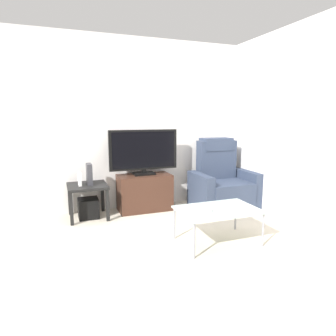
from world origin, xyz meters
name	(u,v)px	position (x,y,z in m)	size (l,w,h in m)	color
ground_plane	(152,231)	(0.00, 0.00, 0.00)	(6.40, 6.40, 0.00)	beige
wall_back	(129,125)	(0.00, 1.13, 1.30)	(6.40, 0.06, 2.60)	silver
wall_side	(279,126)	(1.88, 0.00, 1.30)	(0.06, 4.48, 2.60)	silver
tv_stand	(145,192)	(0.15, 0.86, 0.28)	(0.80, 0.42, 0.55)	#3D2319
television	(144,151)	(0.15, 0.88, 0.91)	(1.05, 0.20, 0.68)	black
recliner_armchair	(222,183)	(1.37, 0.63, 0.37)	(0.98, 0.78, 1.08)	#2D384C
side_table	(88,190)	(-0.70, 0.79, 0.40)	(0.54, 0.54, 0.48)	black
subwoofer_box	(88,208)	(-0.70, 0.79, 0.14)	(0.28, 0.28, 0.28)	black
book_upright	(80,179)	(-0.80, 0.77, 0.57)	(0.04, 0.13, 0.18)	white
game_console	(89,174)	(-0.67, 0.80, 0.63)	(0.07, 0.20, 0.30)	#333338
coffee_table	(218,211)	(0.59, -0.59, 0.37)	(0.90, 0.60, 0.40)	#B2C6C1
cell_phone	(209,211)	(0.46, -0.63, 0.40)	(0.07, 0.15, 0.01)	#B7B7BC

